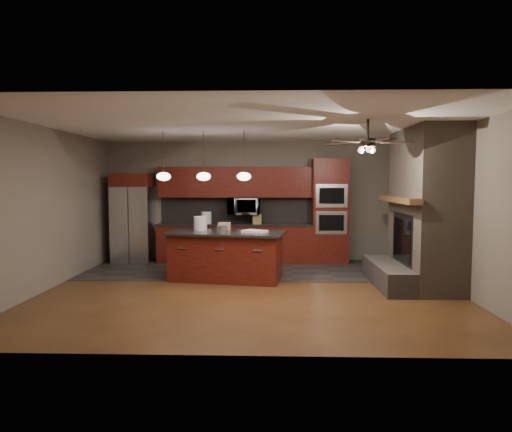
{
  "coord_description": "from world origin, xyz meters",
  "views": [
    {
      "loc": [
        0.34,
        -7.76,
        1.87
      ],
      "look_at": [
        0.08,
        0.6,
        1.23
      ],
      "focal_mm": 32.0,
      "sensor_mm": 36.0,
      "label": 1
    }
  ],
  "objects_px": {
    "oven_tower": "(330,211)",
    "cardboard_box": "(224,226)",
    "white_bucket": "(200,223)",
    "paint_tray": "(255,231)",
    "microwave": "(244,206)",
    "kitchen_island": "(226,256)",
    "paint_can": "(222,230)",
    "counter_bucket": "(206,218)",
    "refrigerator": "(133,218)",
    "counter_box": "(257,219)"
  },
  "relations": [
    {
      "from": "paint_can",
      "to": "counter_box",
      "type": "relative_size",
      "value": 0.87
    },
    {
      "from": "white_bucket",
      "to": "counter_bucket",
      "type": "distance_m",
      "value": 1.72
    },
    {
      "from": "microwave",
      "to": "paint_tray",
      "type": "height_order",
      "value": "microwave"
    },
    {
      "from": "counter_bucket",
      "to": "cardboard_box",
      "type": "bearing_deg",
      "value": -70.22
    },
    {
      "from": "kitchen_island",
      "to": "counter_box",
      "type": "distance_m",
      "value": 2.03
    },
    {
      "from": "white_bucket",
      "to": "oven_tower",
      "type": "bearing_deg",
      "value": 32.23
    },
    {
      "from": "kitchen_island",
      "to": "white_bucket",
      "type": "height_order",
      "value": "white_bucket"
    },
    {
      "from": "oven_tower",
      "to": "kitchen_island",
      "type": "relative_size",
      "value": 1.02
    },
    {
      "from": "oven_tower",
      "to": "refrigerator",
      "type": "xyz_separation_m",
      "value": [
        -4.53,
        -0.07,
        -0.17
      ]
    },
    {
      "from": "paint_can",
      "to": "paint_tray",
      "type": "bearing_deg",
      "value": 14.42
    },
    {
      "from": "oven_tower",
      "to": "counter_box",
      "type": "bearing_deg",
      "value": -178.53
    },
    {
      "from": "kitchen_island",
      "to": "paint_tray",
      "type": "xyz_separation_m",
      "value": [
        0.55,
        -0.08,
        0.48
      ]
    },
    {
      "from": "paint_can",
      "to": "counter_bucket",
      "type": "distance_m",
      "value": 2.24
    },
    {
      "from": "refrigerator",
      "to": "paint_can",
      "type": "height_order",
      "value": "refrigerator"
    },
    {
      "from": "microwave",
      "to": "paint_tray",
      "type": "bearing_deg",
      "value": -81.06
    },
    {
      "from": "cardboard_box",
      "to": "oven_tower",
      "type": "bearing_deg",
      "value": 38.93
    },
    {
      "from": "white_bucket",
      "to": "paint_tray",
      "type": "xyz_separation_m",
      "value": [
        1.06,
        -0.29,
        -0.12
      ]
    },
    {
      "from": "refrigerator",
      "to": "counter_box",
      "type": "relative_size",
      "value": 9.22
    },
    {
      "from": "kitchen_island",
      "to": "counter_box",
      "type": "xyz_separation_m",
      "value": [
        0.53,
        1.88,
        0.55
      ]
    },
    {
      "from": "oven_tower",
      "to": "cardboard_box",
      "type": "bearing_deg",
      "value": -144.43
    },
    {
      "from": "kitchen_island",
      "to": "counter_bucket",
      "type": "distance_m",
      "value": 2.12
    },
    {
      "from": "counter_box",
      "to": "paint_can",
      "type": "bearing_deg",
      "value": -106.73
    },
    {
      "from": "paint_can",
      "to": "oven_tower",
      "type": "bearing_deg",
      "value": 43.85
    },
    {
      "from": "paint_tray",
      "to": "oven_tower",
      "type": "bearing_deg",
      "value": 81.45
    },
    {
      "from": "microwave",
      "to": "paint_tray",
      "type": "xyz_separation_m",
      "value": [
        0.32,
        -2.06,
        -0.36
      ]
    },
    {
      "from": "white_bucket",
      "to": "cardboard_box",
      "type": "relative_size",
      "value": 1.18
    },
    {
      "from": "refrigerator",
      "to": "oven_tower",
      "type": "bearing_deg",
      "value": 0.93
    },
    {
      "from": "oven_tower",
      "to": "refrigerator",
      "type": "height_order",
      "value": "oven_tower"
    },
    {
      "from": "counter_bucket",
      "to": "kitchen_island",
      "type": "bearing_deg",
      "value": -71.65
    },
    {
      "from": "paint_can",
      "to": "cardboard_box",
      "type": "height_order",
      "value": "cardboard_box"
    },
    {
      "from": "refrigerator",
      "to": "kitchen_island",
      "type": "relative_size",
      "value": 0.88
    },
    {
      "from": "microwave",
      "to": "kitchen_island",
      "type": "height_order",
      "value": "microwave"
    },
    {
      "from": "counter_box",
      "to": "counter_bucket",
      "type": "bearing_deg",
      "value": 176.2
    },
    {
      "from": "refrigerator",
      "to": "paint_tray",
      "type": "distance_m",
      "value": 3.46
    },
    {
      "from": "oven_tower",
      "to": "white_bucket",
      "type": "xyz_separation_m",
      "value": [
        -2.71,
        -1.71,
        -0.13
      ]
    },
    {
      "from": "counter_bucket",
      "to": "counter_box",
      "type": "bearing_deg",
      "value": -2.44
    },
    {
      "from": "cardboard_box",
      "to": "white_bucket",
      "type": "bearing_deg",
      "value": -164.64
    },
    {
      "from": "paint_tray",
      "to": "kitchen_island",
      "type": "bearing_deg",
      "value": -157.06
    },
    {
      "from": "microwave",
      "to": "counter_bucket",
      "type": "distance_m",
      "value": 0.91
    },
    {
      "from": "refrigerator",
      "to": "counter_box",
      "type": "bearing_deg",
      "value": 0.63
    },
    {
      "from": "kitchen_island",
      "to": "cardboard_box",
      "type": "xyz_separation_m",
      "value": [
        -0.06,
        0.31,
        0.53
      ]
    },
    {
      "from": "paint_can",
      "to": "counter_box",
      "type": "height_order",
      "value": "counter_box"
    },
    {
      "from": "paint_tray",
      "to": "cardboard_box",
      "type": "distance_m",
      "value": 0.72
    },
    {
      "from": "white_bucket",
      "to": "paint_can",
      "type": "xyz_separation_m",
      "value": [
        0.47,
        -0.45,
        -0.07
      ]
    },
    {
      "from": "white_bucket",
      "to": "kitchen_island",
      "type": "bearing_deg",
      "value": -22.73
    },
    {
      "from": "oven_tower",
      "to": "paint_tray",
      "type": "relative_size",
      "value": 5.66
    },
    {
      "from": "kitchen_island",
      "to": "counter_box",
      "type": "relative_size",
      "value": 10.49
    },
    {
      "from": "microwave",
      "to": "kitchen_island",
      "type": "xyz_separation_m",
      "value": [
        -0.22,
        -1.98,
        -0.84
      ]
    },
    {
      "from": "microwave",
      "to": "white_bucket",
      "type": "xyz_separation_m",
      "value": [
        -0.74,
        -1.77,
        -0.24
      ]
    },
    {
      "from": "refrigerator",
      "to": "kitchen_island",
      "type": "distance_m",
      "value": 3.03
    }
  ]
}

